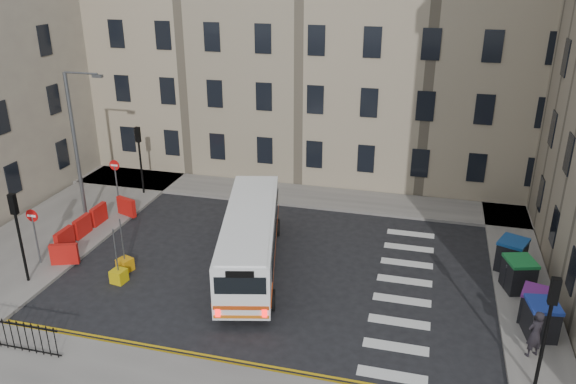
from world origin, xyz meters
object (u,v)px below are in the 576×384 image
at_px(streetlamp, 76,147).
at_px(bollard_yellow, 119,276).
at_px(pedestrian, 535,334).
at_px(wheelie_bin_a, 541,319).
at_px(wheelie_bin_b, 534,305).
at_px(wheelie_bin_c, 518,274).
at_px(bus, 250,237).
at_px(bollard_chevron, 125,265).
at_px(wheelie_bin_d, 516,274).
at_px(wheelie_bin_e, 512,254).

height_order(streetlamp, bollard_yellow, streetlamp).
bearing_deg(pedestrian, streetlamp, -48.45).
relative_size(wheelie_bin_a, pedestrian, 0.77).
bearing_deg(wheelie_bin_b, wheelie_bin_c, 114.55).
relative_size(bus, wheelie_bin_c, 6.40).
xyz_separation_m(streetlamp, bollard_chevron, (4.56, -3.92, -4.04)).
height_order(wheelie_bin_a, pedestrian, pedestrian).
bearing_deg(wheelie_bin_c, wheelie_bin_a, -99.05).
bearing_deg(wheelie_bin_b, bollard_chevron, -163.39).
bearing_deg(bollard_chevron, bollard_yellow, -75.71).
distance_m(wheelie_bin_a, wheelie_bin_d, 3.51).
relative_size(wheelie_bin_c, wheelie_bin_d, 1.36).
bearing_deg(pedestrian, bollard_chevron, -39.76).
bearing_deg(bus, streetlamp, 154.11).
relative_size(wheelie_bin_b, wheelie_bin_d, 1.22).
bearing_deg(bollard_yellow, pedestrian, -3.20).
xyz_separation_m(streetlamp, bollard_yellow, (4.81, -4.90, -4.04)).
xyz_separation_m(wheelie_bin_a, wheelie_bin_e, (-0.55, 4.93, 0.03)).
relative_size(wheelie_bin_e, bollard_yellow, 2.75).
bearing_deg(pedestrian, bus, -51.01).
distance_m(streetlamp, wheelie_bin_c, 21.98).
bearing_deg(wheelie_bin_a, bus, 160.20).
bearing_deg(wheelie_bin_b, wheelie_bin_d, 114.55).
height_order(pedestrian, bollard_yellow, pedestrian).
distance_m(wheelie_bin_a, wheelie_bin_e, 4.96).
height_order(wheelie_bin_c, bollard_yellow, wheelie_bin_c).
distance_m(wheelie_bin_b, bollard_yellow, 17.28).
xyz_separation_m(wheelie_bin_a, wheelie_bin_d, (-0.49, 3.48, -0.13)).
height_order(wheelie_bin_c, pedestrian, pedestrian).
bearing_deg(bollard_yellow, bollard_chevron, 104.29).
relative_size(bus, bollard_chevron, 16.70).
xyz_separation_m(bus, bollard_chevron, (-5.46, -1.79, -1.24)).
bearing_deg(wheelie_bin_d, wheelie_bin_c, -72.36).
bearing_deg(wheelie_bin_c, wheelie_bin_e, 76.53).
height_order(wheelie_bin_b, pedestrian, pedestrian).
relative_size(wheelie_bin_b, wheelie_bin_c, 0.89).
height_order(wheelie_bin_d, wheelie_bin_e, wheelie_bin_e).
height_order(bollard_yellow, bollard_chevron, same).
bearing_deg(wheelie_bin_c, bus, 166.99).
bearing_deg(wheelie_bin_d, wheelie_bin_e, 100.64).
relative_size(wheelie_bin_b, wheelie_bin_e, 0.85).
height_order(streetlamp, wheelie_bin_c, streetlamp).
distance_m(wheelie_bin_d, bollard_yellow, 17.25).
height_order(wheelie_bin_c, bollard_chevron, wheelie_bin_c).
bearing_deg(wheelie_bin_a, bollard_chevron, 169.41).
relative_size(bus, wheelie_bin_d, 8.71).
height_order(streetlamp, wheelie_bin_b, streetlamp).
xyz_separation_m(wheelie_bin_b, wheelie_bin_c, (-0.36, 2.18, 0.07)).
relative_size(wheelie_bin_c, bollard_chevron, 2.61).
height_order(wheelie_bin_a, bollard_yellow, wheelie_bin_a).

